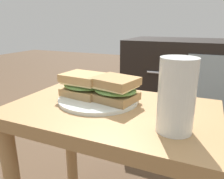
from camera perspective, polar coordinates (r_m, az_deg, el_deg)
name	(u,v)px	position (r m, az deg, el deg)	size (l,w,h in m)	color
side_table	(111,136)	(0.64, -0.26, -12.12)	(0.56, 0.36, 0.46)	#A37A4C
tv_cabinet	(202,87)	(1.51, 22.46, 0.67)	(0.96, 0.46, 0.58)	black
plate	(99,99)	(0.65, -3.50, -2.48)	(0.23, 0.23, 0.01)	silver
sandwich_front	(83,84)	(0.66, -7.46, 1.30)	(0.14, 0.12, 0.07)	tan
sandwich_back	(115,89)	(0.61, 0.66, 0.14)	(0.14, 0.13, 0.07)	#9E7A4C
beer_glass	(176,96)	(0.46, 16.40, -1.75)	(0.08, 0.08, 0.16)	silver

